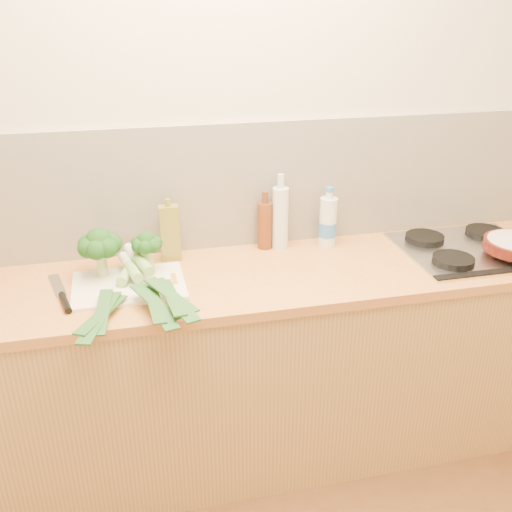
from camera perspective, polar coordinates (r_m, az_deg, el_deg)
The scene contains 14 objects.
room_shell at distance 2.43m, azimuth -3.13°, elevation 6.86°, with size 3.50×3.50×3.50m.
counter at distance 2.50m, azimuth -1.56°, elevation -11.08°, with size 3.20×0.62×0.90m.
gas_hob at distance 2.64m, azimuth 20.62°, elevation 0.74°, with size 0.58×0.50×0.04m.
chopping_board at distance 2.22m, azimuth -12.60°, elevation -2.87°, with size 0.42×0.31×0.01m, color silver.
broccoli_left at distance 2.25m, azimuth -15.39°, elevation 1.09°, with size 0.17×0.17×0.20m.
broccoli_right at distance 2.27m, azimuth -10.89°, elevation 1.16°, with size 0.12×0.12×0.17m.
leek_front at distance 2.20m, azimuth -13.26°, elevation -2.43°, with size 0.26×0.69×0.04m.
leek_mid at distance 2.14m, azimuth -11.55°, elevation -2.45°, with size 0.20×0.62×0.04m.
leek_back at distance 2.16m, azimuth -10.55°, elevation -1.58°, with size 0.24×0.66×0.04m.
chefs_knife at distance 2.19m, azimuth -18.73°, elevation -4.02°, with size 0.11×0.34×0.03m.
oil_tin at distance 2.37m, azimuth -8.61°, elevation 2.32°, with size 0.08×0.05×0.27m.
glass_bottle at distance 2.46m, azimuth 2.44°, elevation 3.91°, with size 0.07×0.07×0.33m.
amber_bottle at distance 2.47m, azimuth 0.89°, elevation 3.17°, with size 0.06×0.06×0.26m.
water_bottle at distance 2.52m, azimuth 7.19°, elevation 3.27°, with size 0.08×0.08×0.25m.
Camera 1 is at (-0.39, -0.79, 1.91)m, focal length 40.00 mm.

